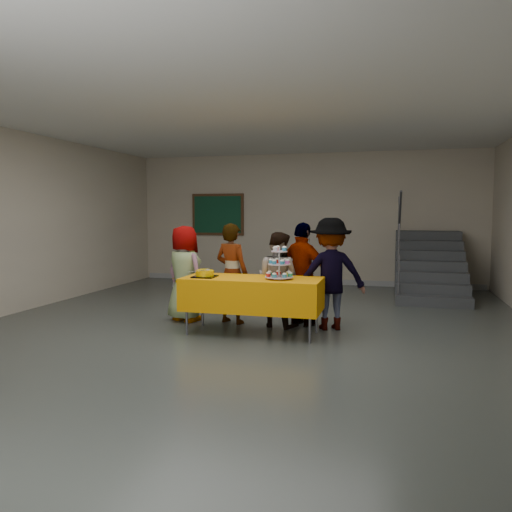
{
  "coord_description": "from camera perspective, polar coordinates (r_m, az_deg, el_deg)",
  "views": [
    {
      "loc": [
        1.95,
        -6.45,
        1.66
      ],
      "look_at": [
        0.14,
        0.22,
        1.05
      ],
      "focal_mm": 35.0,
      "sensor_mm": 36.0,
      "label": 1
    }
  ],
  "objects": [
    {
      "name": "schoolchild_b",
      "position": [
        7.45,
        -2.78,
        -2.0
      ],
      "size": [
        0.63,
        0.51,
        1.49
      ],
      "primitive_type": "imported",
      "rotation": [
        0.0,
        0.0,
        2.83
      ],
      "color": "slate",
      "rests_on": "ground"
    },
    {
      "name": "schoolchild_a",
      "position": [
        7.67,
        -8.16,
        -1.99
      ],
      "size": [
        0.84,
        0.71,
        1.45
      ],
      "primitive_type": "imported",
      "rotation": [
        0.0,
        0.0,
        2.72
      ],
      "color": "slate",
      "rests_on": "ground"
    },
    {
      "name": "bear_cake",
      "position": [
        6.86,
        -5.88,
        -1.94
      ],
      "size": [
        0.32,
        0.36,
        0.12
      ],
      "color": "black",
      "rests_on": "bake_table"
    },
    {
      "name": "schoolchild_e",
      "position": [
        7.13,
        8.51,
        -2.02
      ],
      "size": [
        1.16,
        0.88,
        1.58
      ],
      "primitive_type": "imported",
      "rotation": [
        0.0,
        0.0,
        3.47
      ],
      "color": "slate",
      "rests_on": "ground"
    },
    {
      "name": "schoolchild_d",
      "position": [
        7.29,
        5.37,
        -2.09
      ],
      "size": [
        0.96,
        0.7,
        1.51
      ],
      "primitive_type": "imported",
      "rotation": [
        0.0,
        0.0,
        2.72
      ],
      "color": "slate",
      "rests_on": "ground"
    },
    {
      "name": "bake_table",
      "position": [
        6.8,
        -0.44,
        -4.29
      ],
      "size": [
        1.88,
        0.78,
        0.77
      ],
      "color": "#595960",
      "rests_on": "ground"
    },
    {
      "name": "noticeboard",
      "position": [
        12.11,
        -4.39,
        4.75
      ],
      "size": [
        1.3,
        0.05,
        1.0
      ],
      "color": "#472B16",
      "rests_on": "ground"
    },
    {
      "name": "staircase",
      "position": [
        10.67,
        19.11,
        -1.54
      ],
      "size": [
        1.3,
        2.4,
        2.04
      ],
      "color": "#424447",
      "rests_on": "ground"
    },
    {
      "name": "room_shell",
      "position": [
        6.77,
        -1.63,
        9.03
      ],
      "size": [
        10.0,
        10.04,
        3.02
      ],
      "color": "#4C514C",
      "rests_on": "ground"
    },
    {
      "name": "cupcake_stand",
      "position": [
        6.62,
        2.67,
        -1.22
      ],
      "size": [
        0.38,
        0.38,
        0.44
      ],
      "color": "silver",
      "rests_on": "bake_table"
    },
    {
      "name": "schoolchild_c",
      "position": [
        7.21,
        2.52,
        -2.7
      ],
      "size": [
        0.81,
        0.72,
        1.38
      ],
      "primitive_type": "imported",
      "rotation": [
        0.0,
        0.0,
        2.78
      ],
      "color": "slate",
      "rests_on": "ground"
    }
  ]
}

